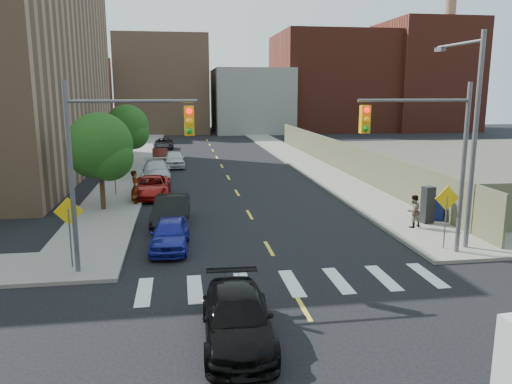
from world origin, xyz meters
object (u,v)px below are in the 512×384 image
object	(u,v)px
parked_car_blue	(170,234)
parked_car_black	(171,211)
pedestrian_east	(413,211)
parked_car_grey	(164,144)
mailbox	(437,209)
parked_car_silver	(156,171)
payphone	(428,205)
parked_car_white	(174,159)
parked_car_maroon	(160,156)
pedestrian_west	(135,187)
black_sedan	(237,318)
parked_car_red	(152,187)

from	to	relation	value
parked_car_blue	parked_car_black	distance (m)	3.98
parked_car_blue	pedestrian_east	xyz separation A→B (m)	(11.61, 1.19, 0.28)
parked_car_grey	mailbox	bearing A→B (deg)	-66.33
parked_car_silver	payphone	xyz separation A→B (m)	(13.97, -15.13, 0.33)
parked_car_blue	parked_car_white	xyz separation A→B (m)	(0.00, 23.45, 0.07)
parked_car_blue	pedestrian_east	world-z (taller)	pedestrian_east
parked_car_blue	parked_car_black	xyz separation A→B (m)	(0.00, 3.98, 0.06)
parked_car_black	parked_car_maroon	bearing A→B (deg)	99.35
parked_car_black	pedestrian_east	bearing A→B (deg)	-7.48
parked_car_black	pedestrian_east	size ratio (longest dim) A/B	2.78
parked_car_black	parked_car_white	size ratio (longest dim) A/B	1.02
parked_car_white	parked_car_silver	bearing A→B (deg)	-103.89
parked_car_white	pedestrian_west	bearing A→B (deg)	-100.55
parked_car_blue	parked_car_maroon	bearing A→B (deg)	96.32
pedestrian_west	pedestrian_east	size ratio (longest dim) A/B	1.23
black_sedan	mailbox	distance (m)	15.59
parked_car_red	parked_car_grey	bearing A→B (deg)	90.80
parked_car_red	black_sedan	distance (m)	19.56
parked_car_red	pedestrian_east	bearing A→B (deg)	-36.17
parked_car_black	pedestrian_east	xyz separation A→B (m)	(11.61, -2.78, 0.22)
parked_car_red	parked_car_white	world-z (taller)	parked_car_white
pedestrian_west	mailbox	bearing A→B (deg)	-108.04
mailbox	pedestrian_west	bearing A→B (deg)	178.69
parked_car_red	parked_car_blue	bearing A→B (deg)	-82.41
parked_car_blue	parked_car_grey	distance (m)	37.10
parked_car_grey	black_sedan	xyz separation A→B (m)	(3.23, -45.46, 0.02)
mailbox	pedestrian_west	distance (m)	16.74
parked_car_maroon	parked_car_grey	bearing A→B (deg)	85.31
parked_car_grey	black_sedan	bearing A→B (deg)	-85.11
parked_car_blue	parked_car_silver	distance (m)	17.01
payphone	parked_car_grey	bearing A→B (deg)	99.01
parked_car_red	mailbox	distance (m)	17.10
parked_car_white	pedestrian_west	world-z (taller)	pedestrian_west
parked_car_silver	payphone	bearing A→B (deg)	-49.51
parked_car_maroon	parked_car_black	bearing A→B (deg)	-91.33
parked_car_red	pedestrian_west	bearing A→B (deg)	-107.45
parked_car_blue	parked_car_black	world-z (taller)	parked_car_black
parked_car_white	parked_car_grey	world-z (taller)	parked_car_white
parked_car_blue	parked_car_white	bearing A→B (deg)	93.47
mailbox	pedestrian_east	size ratio (longest dim) A/B	0.82
parked_car_maroon	parked_car_grey	distance (m)	10.95
parked_car_maroon	pedestrian_west	size ratio (longest dim) A/B	2.07
parked_car_silver	parked_car_grey	xyz separation A→B (m)	(0.00, 20.12, -0.10)
parked_car_grey	mailbox	size ratio (longest dim) A/B	3.57
parked_car_black	parked_car_silver	distance (m)	13.05
parked_car_silver	pedestrian_east	xyz separation A→B (m)	(12.91, -15.77, 0.20)
parked_car_maroon	payphone	xyz separation A→B (m)	(13.97, -24.30, 0.41)
parked_car_grey	black_sedan	size ratio (longest dim) A/B	1.01
mailbox	payphone	size ratio (longest dim) A/B	0.70
black_sedan	parked_car_black	bearing A→B (deg)	101.10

